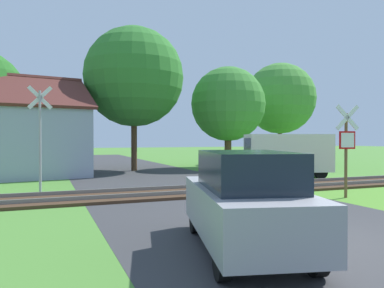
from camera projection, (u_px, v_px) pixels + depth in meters
name	position (u px, v px, depth m)	size (l,w,h in m)	color
ground_plane	(313.00, 240.00, 7.40)	(160.00, 160.00, 0.00)	#4C8433
road_asphalt	(259.00, 219.00, 9.26)	(7.65, 80.00, 0.01)	#38383A
rail_track	(189.00, 192.00, 13.73)	(60.00, 2.60, 0.22)	#422D1E
stop_sign_near	(347.00, 145.00, 12.65)	(0.87, 0.20, 3.16)	brown
crossing_sign_far	(40.00, 132.00, 13.71)	(0.88, 0.15, 3.96)	#9E9EA5
house	(2.00, 139.00, 19.83)	(9.35, 8.04, 5.52)	#99A3B7
tree_right	(228.00, 104.00, 25.97)	(5.15, 5.15, 7.01)	#513823
tree_center	(134.00, 77.00, 23.45)	(6.24, 6.24, 9.01)	#513823
tree_far	(280.00, 99.00, 31.31)	(5.89, 5.89, 8.34)	#513823
mail_truck	(284.00, 154.00, 19.27)	(5.23, 3.25, 2.24)	silver
parked_car	(245.00, 201.00, 6.64)	(2.57, 4.28, 1.78)	#99999E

